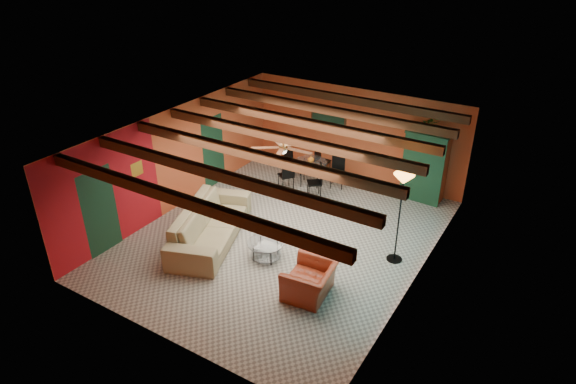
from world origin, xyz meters
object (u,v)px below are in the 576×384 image
Objects in this scene: coffee_table at (266,250)px; vase at (311,150)px; dining_table at (311,169)px; armoire at (425,167)px; potted_plant at (431,125)px; armchair at (310,280)px; floor_lamp at (399,219)px; sofa at (210,224)px.

coffee_table is 4.40× the size of vase.
vase is (-0.00, 0.00, 0.59)m from dining_table.
potted_plant reaches higher than armoire.
armchair is at bearing -61.00° from dining_table.
dining_table is (-2.42, 4.36, 0.15)m from armchair.
dining_table is 3.56m from potted_plant.
coffee_table is 0.44× the size of armoire.
armchair is 1.27× the size of coffee_table.
floor_lamp is at bearing -33.76° from dining_table.
floor_lamp is 3.38m from potted_plant.
vase is at bearing -164.03° from potted_plant.
armoire is 3.21m from floor_lamp.
vase is at bearing -157.17° from armchair.
armoire is 0.88× the size of floor_lamp.
potted_plant reaches higher than floor_lamp.
vase is at bearing 146.24° from floor_lamp.
vase is (-3.46, 2.31, 0.01)m from floor_lamp.
dining_table reaches higher than armchair.
potted_plant reaches higher than vase.
sofa is 1.40× the size of floor_lamp.
armchair reaches higher than coffee_table.
armchair is 2.22× the size of potted_plant.
armchair is at bearing -93.57° from armoire.
armoire is at bearing 0.00° from potted_plant.
potted_plant is at bearing 167.09° from armchair.
armchair is 4.99m from dining_table.
armoire is at bearing 65.79° from coffee_table.
potted_plant reaches higher than dining_table.
armchair is at bearing -61.00° from vase.
sofa is 4.37m from floor_lamp.
armchair is at bearing -21.75° from coffee_table.
vase reaches higher than dining_table.
dining_table is 3.97× the size of potted_plant.
floor_lamp is 11.34× the size of vase.
coffee_table is 5.15m from armoire.
dining_table is 0.59m from vase.
armoire reaches higher than armchair.
floor_lamp is at bearing 146.89° from armchair.
potted_plant is at bearing 0.00° from armoire.
armoire is at bearing 15.97° from vase.
coffee_table is at bearing -114.21° from potted_plant.
potted_plant is at bearing 65.79° from coffee_table.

